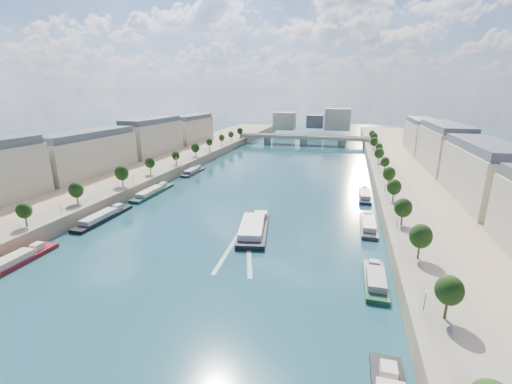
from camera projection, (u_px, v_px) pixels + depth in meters
The scene contains 17 objects.
ground at pixel (266, 186), 165.54m from camera, with size 700.00×700.00×0.00m, color #0B2E32.
quay_left at pixel (135, 172), 182.76m from camera, with size 44.00×520.00×5.00m, color #9E8460.
quay_right at pixel (429, 192), 146.92m from camera, with size 44.00×520.00×5.00m, color #9E8460.
pave_left at pixel (160, 169), 178.30m from camera, with size 14.00×520.00×0.10m, color gray.
pave_right at pixel (392, 184), 149.94m from camera, with size 14.00×520.00×0.10m, color gray.
trees_left at pixel (164, 158), 178.13m from camera, with size 4.80×268.80×8.26m.
trees_right at pixel (387, 167), 158.17m from camera, with size 4.80×268.80×8.26m.
lamps_left at pixel (157, 168), 167.15m from camera, with size 0.36×200.36×4.28m.
lamps_right at pixel (381, 175), 154.92m from camera, with size 0.36×200.36×4.28m.
buildings_left at pixel (125, 142), 193.18m from camera, with size 16.00×226.00×23.20m.
buildings_right at pixel (460, 156), 150.87m from camera, with size 16.00×226.00×23.20m.
skyline at pixel (317, 120), 364.02m from camera, with size 79.00×42.00×22.00m.
bridge at pixel (304, 139), 293.26m from camera, with size 112.00×12.00×8.15m.
tour_barge at pixel (254, 228), 111.65m from camera, with size 13.97×31.30×4.10m.
wake at pixel (238, 253), 96.66m from camera, with size 12.25×26.03×0.04m.
moored_barges_left at pixel (106, 216), 123.20m from camera, with size 5.00×161.99×3.60m.
moored_barges_right at pixel (371, 247), 98.80m from camera, with size 5.00×131.70×3.60m.
Camera 1 is at (36.74, -55.45, 43.85)m, focal length 24.00 mm.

